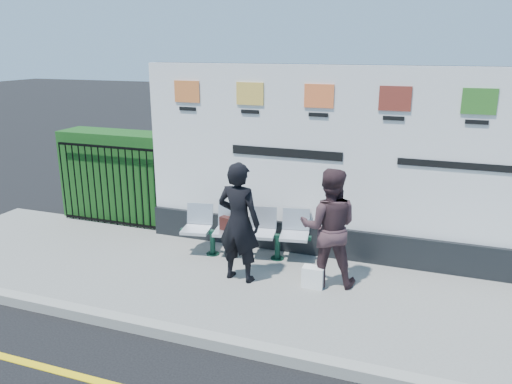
# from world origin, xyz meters

# --- Properties ---
(pavement) EXTENTS (14.00, 3.00, 0.12)m
(pavement) POSITION_xyz_m (0.00, 2.50, 0.06)
(pavement) COLOR slate
(pavement) RESTS_ON ground
(kerb) EXTENTS (14.00, 0.18, 0.14)m
(kerb) POSITION_xyz_m (0.00, 1.00, 0.07)
(kerb) COLOR gray
(kerb) RESTS_ON ground
(billboard) EXTENTS (8.00, 0.30, 3.00)m
(billboard) POSITION_xyz_m (0.50, 3.85, 1.42)
(billboard) COLOR black
(billboard) RESTS_ON pavement
(hedge) EXTENTS (2.35, 0.70, 1.70)m
(hedge) POSITION_xyz_m (-4.58, 4.30, 0.97)
(hedge) COLOR #164515
(hedge) RESTS_ON pavement
(railing) EXTENTS (2.05, 0.06, 1.54)m
(railing) POSITION_xyz_m (-4.58, 3.85, 0.89)
(railing) COLOR black
(railing) RESTS_ON pavement
(bench) EXTENTS (2.09, 0.88, 0.43)m
(bench) POSITION_xyz_m (-1.62, 3.30, 0.34)
(bench) COLOR silver
(bench) RESTS_ON pavement
(woman_left) EXTENTS (0.68, 0.48, 1.75)m
(woman_left) POSITION_xyz_m (-1.41, 2.53, 0.99)
(woman_left) COLOR black
(woman_left) RESTS_ON pavement
(woman_right) EXTENTS (0.93, 0.78, 1.69)m
(woman_right) POSITION_xyz_m (-0.18, 2.84, 0.96)
(woman_right) COLOR #3B262B
(woman_right) RESTS_ON pavement
(handbag_brown) EXTENTS (0.30, 0.19, 0.22)m
(handbag_brown) POSITION_xyz_m (-1.88, 3.25, 0.66)
(handbag_brown) COLOR black
(handbag_brown) RESTS_ON bench
(carrier_bag_white) EXTENTS (0.30, 0.18, 0.30)m
(carrier_bag_white) POSITION_xyz_m (-0.34, 2.65, 0.27)
(carrier_bag_white) COLOR white
(carrier_bag_white) RESTS_ON pavement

